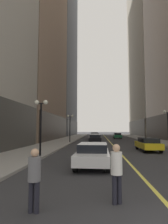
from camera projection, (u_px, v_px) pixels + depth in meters
The scene contains 17 objects.
ground_plane at pixel (108, 140), 37.89m from camera, with size 200.00×200.00×0.00m, color #2D2D30.
sidewalk_left at pixel (67, 139), 38.51m from camera, with size 4.50×78.00×0.15m, color gray.
sidewalk_right at pixel (150, 140), 37.28m from camera, with size 4.50×78.00×0.15m, color gray.
lane_centre_stripe at pixel (108, 140), 37.89m from camera, with size 0.16×70.00×0.01m, color #E5D64C.
building_left_far at pixel (58, 10), 67.99m from camera, with size 11.70×26.00×90.40m.
building_right_far at pixel (155, 7), 65.37m from camera, with size 15.48×26.00×88.82m.
car_white at pixel (93, 154), 11.05m from camera, with size 1.95×4.32×1.32m.
car_yellow at pixel (148, 144), 18.57m from camera, with size 1.75×4.47×1.32m.
car_black at pixel (95, 138), 30.01m from camera, with size 2.00×4.34×1.32m.
car_silver at pixel (95, 136), 37.10m from camera, with size 1.99×4.40×1.32m.
car_green at pixel (117, 135), 43.37m from camera, with size 1.74×4.59×1.32m.
car_maroon at pixel (95, 134), 50.74m from camera, with size 2.11×4.27×1.32m.
pedestrian_in_grey_suit at pixel (34, 175), 4.98m from camera, with size 0.38×0.38×1.66m.
pedestrian_in_white_shirt at pixel (117, 169), 5.56m from camera, with size 0.45×0.45×1.73m.
street_lamp_left_near at pixel (41, 115), 14.59m from camera, with size 1.06×0.36×4.43m.
street_lamp_left_far at pixel (70, 122), 29.73m from camera, with size 1.06×0.36×4.43m.
street_lamp_right_mid at pixel (168, 120), 22.60m from camera, with size 1.06×0.36×4.43m.
Camera 1 is at (-1.98, -3.49, 2.18)m, focal length 30.20 mm.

